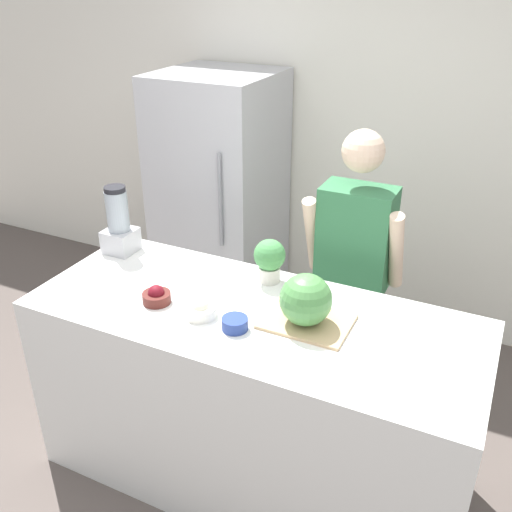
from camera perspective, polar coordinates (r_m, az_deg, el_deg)
wall_back at (r=3.80m, az=11.35°, el=11.92°), size 8.00×0.06×2.60m
counter_island at (r=2.72m, az=-0.37°, el=-14.01°), size 1.96×0.78×0.94m
refrigerator at (r=3.89m, az=-3.59°, el=5.60°), size 0.72×0.76×1.68m
person at (r=3.02m, az=9.60°, el=-1.89°), size 0.50×0.26×1.59m
cutting_board at (r=2.37m, az=5.12°, el=-6.53°), size 0.36×0.27×0.01m
watermelon at (r=2.30m, az=5.00°, el=-4.37°), size 0.21×0.21×0.21m
bowl_cherries at (r=2.53m, az=-9.92°, el=-3.97°), size 0.12×0.12×0.08m
bowl_cream at (r=2.41m, az=-5.57°, el=-5.36°), size 0.14×0.14×0.08m
bowl_small_blue at (r=2.32m, az=-2.13°, el=-6.78°), size 0.11×0.11×0.05m
blender at (r=2.96m, az=-13.55°, el=3.08°), size 0.15×0.15×0.35m
potted_plant at (r=2.61m, az=1.36°, el=-0.27°), size 0.15×0.15×0.21m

